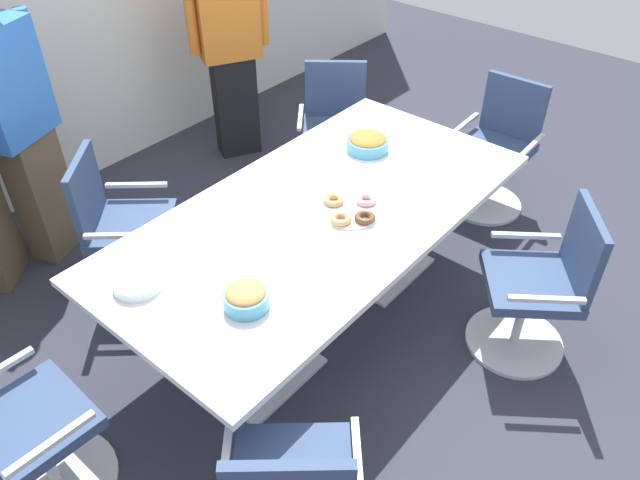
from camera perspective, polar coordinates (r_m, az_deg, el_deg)
ground_plane at (r=3.71m, az=0.00°, el=-6.67°), size 10.00×10.00×0.01m
conference_table at (r=3.29m, az=0.00°, el=1.02°), size 2.40×1.20×0.75m
office_chair_1 at (r=3.45m, az=19.56°, el=-4.45°), size 0.76×0.76×0.91m
office_chair_2 at (r=4.53m, az=15.96°, el=7.68°), size 0.56×0.56×0.91m
office_chair_3 at (r=4.59m, az=1.36°, el=9.62°), size 0.76×0.76×0.91m
office_chair_4 at (r=3.80m, az=-17.63°, el=0.61°), size 0.76×0.76×0.91m
office_chair_5 at (r=2.95m, az=-25.96°, el=-16.31°), size 0.56×0.56×0.91m
person_standing_2 at (r=4.05m, az=-26.06°, el=9.60°), size 0.60×0.37×1.76m
person_standing_3 at (r=4.87m, az=-8.29°, el=17.17°), size 0.58×0.40×1.68m
snack_bowl_cookies at (r=2.66m, az=-6.85°, el=-5.24°), size 0.20×0.20×0.11m
snack_bowl_pretzels at (r=3.72m, az=4.42°, el=8.99°), size 0.25×0.25×0.11m
donut_platter at (r=3.19m, az=2.88°, el=2.80°), size 0.32×0.33×0.04m
plate_stack at (r=2.87m, az=-16.50°, el=-3.80°), size 0.22×0.22×0.05m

